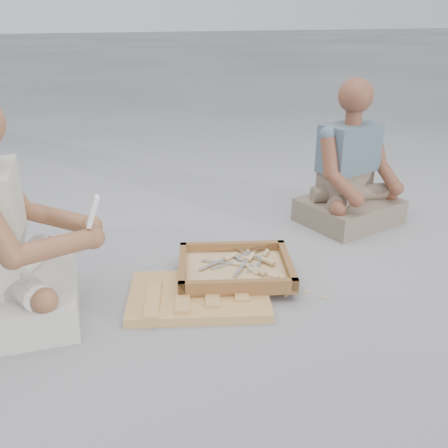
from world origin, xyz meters
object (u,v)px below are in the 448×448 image
object	(u,v)px
tool_tray	(235,269)
companion	(351,177)
carved_panel	(199,296)
craftsman	(8,246)

from	to	relation	value
tool_tray	companion	bearing A→B (deg)	27.05
carved_panel	craftsman	xyz separation A→B (m)	(-0.70, 0.15, 0.27)
craftsman	companion	distance (m)	1.79
tool_tray	craftsman	distance (m)	0.93
craftsman	tool_tray	bearing A→B (deg)	89.91
carved_panel	craftsman	bearing A→B (deg)	168.09
craftsman	companion	bearing A→B (deg)	105.40
tool_tray	companion	world-z (taller)	companion
craftsman	carved_panel	bearing A→B (deg)	81.00
tool_tray	craftsman	xyz separation A→B (m)	(-0.90, 0.05, 0.23)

